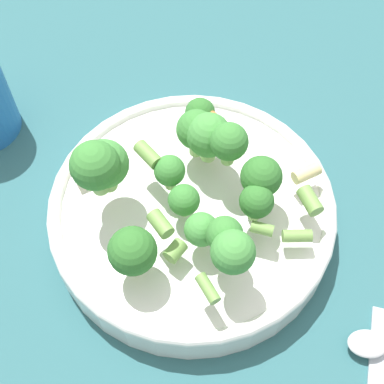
{
  "coord_description": "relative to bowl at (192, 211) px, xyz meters",
  "views": [
    {
      "loc": [
        -0.05,
        -0.27,
        0.48
      ],
      "look_at": [
        0.0,
        0.0,
        0.06
      ],
      "focal_mm": 50.0,
      "sensor_mm": 36.0,
      "label": 1
    }
  ],
  "objects": [
    {
      "name": "bowl",
      "position": [
        0.0,
        0.0,
        0.0
      ],
      "size": [
        0.28,
        0.28,
        0.04
      ],
      "color": "white",
      "rests_on": "ground_plane"
    },
    {
      "name": "pasta_salad",
      "position": [
        -0.01,
        -0.0,
        0.06
      ],
      "size": [
        0.24,
        0.22,
        0.09
      ],
      "color": "#8CB766",
      "rests_on": "bowl"
    },
    {
      "name": "ground_plane",
      "position": [
        0.0,
        0.0,
        -0.02
      ],
      "size": [
        3.0,
        3.0,
        0.0
      ],
      "primitive_type": "plane",
      "color": "#2D6066"
    }
  ]
}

